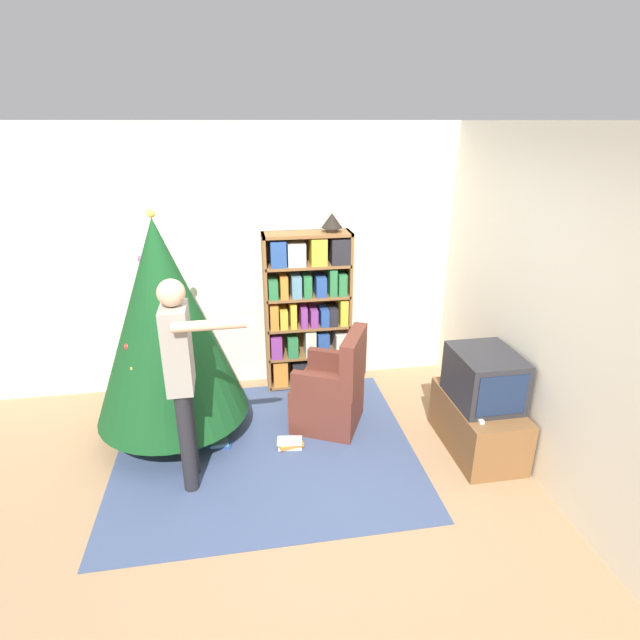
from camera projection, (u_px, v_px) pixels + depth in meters
ground_plane at (288, 492)px, 3.75m from camera, size 14.00×14.00×0.00m
wall_back at (265, 261)px, 4.96m from camera, size 8.00×0.10×2.60m
wall_right at (556, 316)px, 3.56m from camera, size 0.10×8.00×2.60m
area_rug at (266, 449)px, 4.24m from camera, size 2.46×2.15×0.01m
bookshelf at (308, 312)px, 5.01m from camera, size 0.86×0.28×1.61m
tv_stand at (478, 424)px, 4.18m from camera, size 0.50×0.89×0.46m
television at (484, 378)px, 4.02m from camera, size 0.48×0.59×0.43m
game_remote at (479, 419)px, 3.83m from camera, size 0.04×0.12×0.02m
christmas_tree at (164, 322)px, 4.08m from camera, size 1.28×1.28×1.99m
armchair at (332, 393)px, 4.48m from camera, size 0.76×0.75×0.92m
standing_person at (181, 369)px, 3.52m from camera, size 0.63×0.47×1.63m
table_lamp at (332, 221)px, 4.72m from camera, size 0.20×0.20×0.18m
book_pile_near_tree at (219, 443)px, 4.28m from camera, size 0.23×0.17×0.05m
book_pile_by_chair at (290, 444)px, 4.25m from camera, size 0.23×0.15×0.07m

